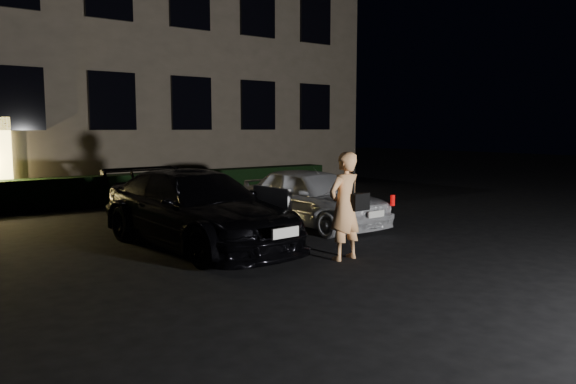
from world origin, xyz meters
TOP-DOWN VIEW (x-y plane):
  - ground at (0.00, 0.00)m, footprint 80.00×80.00m
  - building at (-0.00, 14.99)m, footprint 20.00×8.11m
  - hedge at (0.00, 10.50)m, footprint 15.00×0.70m
  - sedan at (-1.08, 3.76)m, footprint 2.35×5.06m
  - hatch at (2.01, 4.13)m, footprint 1.71×3.97m
  - man at (0.38, 1.30)m, footprint 0.77×0.49m

SIDE VIEW (x-z plane):
  - ground at x=0.00m, z-range 0.00..0.00m
  - hedge at x=0.00m, z-range 0.00..0.85m
  - hatch at x=2.01m, z-range 0.00..1.33m
  - sedan at x=-1.08m, z-range 0.00..1.42m
  - man at x=0.38m, z-range 0.00..1.82m
  - building at x=0.00m, z-range 0.00..12.00m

